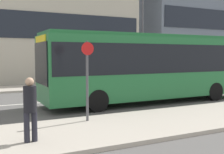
# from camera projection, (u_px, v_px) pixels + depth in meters

# --- Properties ---
(ground_plane) EXTENTS (120.00, 120.00, 0.00)m
(ground_plane) POSITION_uv_depth(u_px,v_px,m) (80.00, 100.00, 15.15)
(ground_plane) COLOR #595654
(sidewalk_near) EXTENTS (44.00, 3.50, 0.13)m
(sidewalk_near) POSITION_uv_depth(u_px,v_px,m) (143.00, 124.00, 9.57)
(sidewalk_near) COLOR #B2A899
(sidewalk_near) RESTS_ON ground_plane
(sidewalk_far) EXTENTS (44.00, 3.50, 0.13)m
(sidewalk_far) POSITION_uv_depth(u_px,v_px,m) (51.00, 87.00, 20.72)
(sidewalk_far) COLOR #B2A899
(sidewalk_far) RESTS_ON ground_plane
(lane_centerline) EXTENTS (41.80, 0.16, 0.01)m
(lane_centerline) POSITION_uv_depth(u_px,v_px,m) (80.00, 100.00, 15.15)
(lane_centerline) COLOR silver
(lane_centerline) RESTS_ON ground_plane
(city_bus) EXTENTS (11.00, 2.63, 3.42)m
(city_bus) POSITION_uv_depth(u_px,v_px,m) (149.00, 64.00, 14.35)
(city_bus) COLOR #236B38
(city_bus) RESTS_ON ground_plane
(parked_car_0) EXTENTS (4.04, 1.77, 1.36)m
(parked_car_0) POSITION_uv_depth(u_px,v_px,m) (212.00, 76.00, 24.14)
(parked_car_0) COLOR silver
(parked_car_0) RESTS_ON ground_plane
(pedestrian_near_stop) EXTENTS (0.35, 0.34, 1.70)m
(pedestrian_near_stop) POSITION_uv_depth(u_px,v_px,m) (30.00, 105.00, 7.33)
(pedestrian_near_stop) COLOR #23232D
(pedestrian_near_stop) RESTS_ON sidewalk_near
(bus_stop_sign) EXTENTS (0.44, 0.12, 2.77)m
(bus_stop_sign) POSITION_uv_depth(u_px,v_px,m) (87.00, 75.00, 9.64)
(bus_stop_sign) COLOR #4C4C51
(bus_stop_sign) RESTS_ON sidewalk_near
(street_lamp) EXTENTS (0.36, 0.36, 7.99)m
(street_lamp) POSITION_uv_depth(u_px,v_px,m) (143.00, 24.00, 22.87)
(street_lamp) COLOR #4C4C51
(street_lamp) RESTS_ON sidewalk_far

